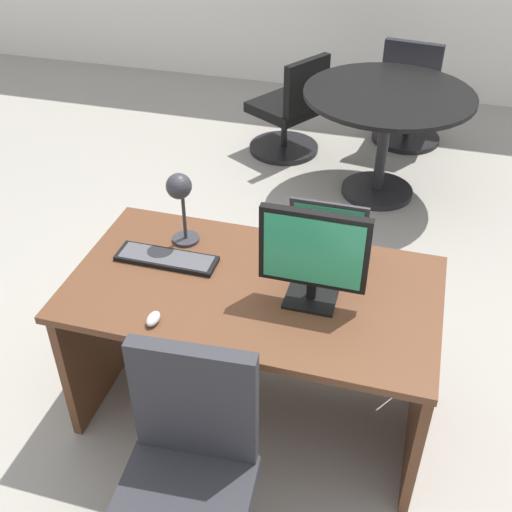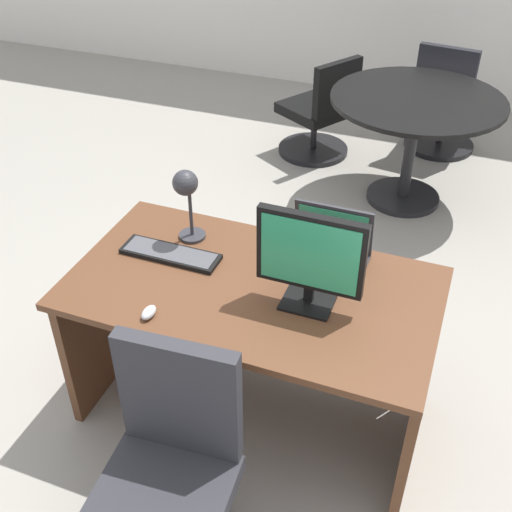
% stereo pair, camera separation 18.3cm
% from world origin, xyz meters
% --- Properties ---
extents(ground, '(12.00, 12.00, 0.00)m').
position_xyz_m(ground, '(0.00, 1.50, 0.00)').
color(ground, gray).
extents(desk, '(1.51, 0.83, 0.75)m').
position_xyz_m(desk, '(0.00, 0.05, 0.52)').
color(desk, '#56331E').
rests_on(desk, ground).
extents(monitor, '(0.42, 0.16, 0.41)m').
position_xyz_m(monitor, '(0.24, -0.03, 0.99)').
color(monitor, black).
rests_on(monitor, desk).
extents(laptop, '(0.34, 0.26, 0.25)m').
position_xyz_m(laptop, '(0.24, 0.30, 0.83)').
color(laptop, '#2D2D33').
rests_on(laptop, desk).
extents(keyboard, '(0.44, 0.13, 0.02)m').
position_xyz_m(keyboard, '(-0.40, 0.06, 0.77)').
color(keyboard, black).
rests_on(keyboard, desk).
extents(mouse, '(0.05, 0.08, 0.04)m').
position_xyz_m(mouse, '(-0.30, -0.31, 0.77)').
color(mouse, '#B7BABF').
rests_on(mouse, desk).
extents(desk_lamp, '(0.12, 0.14, 0.35)m').
position_xyz_m(desk_lamp, '(-0.38, 0.20, 1.01)').
color(desk_lamp, '#2D2D33').
rests_on(desk_lamp, desk).
extents(office_chair, '(0.56, 0.56, 0.95)m').
position_xyz_m(office_chair, '(-0.03, -0.75, 0.38)').
color(office_chair, black).
rests_on(office_chair, ground).
extents(meeting_table, '(1.14, 1.14, 0.77)m').
position_xyz_m(meeting_table, '(0.32, 2.17, 0.58)').
color(meeting_table, black).
rests_on(meeting_table, ground).
extents(meeting_chair_near, '(0.56, 0.56, 0.89)m').
position_xyz_m(meeting_chair_near, '(0.43, 3.05, 0.35)').
color(meeting_chair_near, black).
rests_on(meeting_chair_near, ground).
extents(meeting_chair_far, '(0.64, 0.63, 0.80)m').
position_xyz_m(meeting_chair_far, '(-0.45, 2.62, 0.32)').
color(meeting_chair_far, black).
rests_on(meeting_chair_far, ground).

